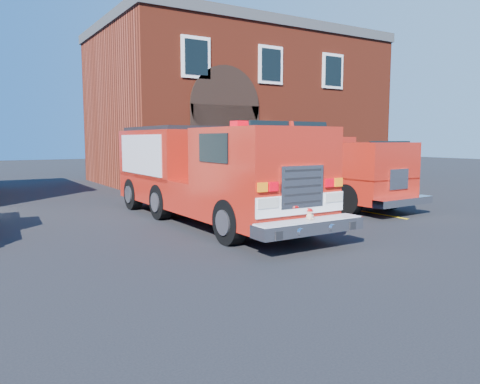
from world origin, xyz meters
TOP-DOWN VIEW (x-y plane):
  - ground at (0.00, 0.00)m, footprint 100.00×100.00m
  - parking_stripe_near at (6.50, 1.00)m, footprint 0.12×3.00m
  - parking_stripe_mid at (6.50, 4.00)m, footprint 0.12×3.00m
  - parking_stripe_far at (6.50, 7.00)m, footprint 0.12×3.00m
  - fire_station at (8.99, 13.98)m, footprint 15.20×10.20m
  - fire_engine at (1.11, 2.51)m, footprint 2.74×9.38m
  - secondary_truck at (6.40, 3.76)m, footprint 2.84×7.92m

SIDE VIEW (x-z plane):
  - ground at x=0.00m, z-range 0.00..0.00m
  - parking_stripe_near at x=6.50m, z-range 0.00..0.01m
  - parking_stripe_mid at x=6.50m, z-range 0.00..0.01m
  - parking_stripe_far at x=6.50m, z-range 0.00..0.01m
  - secondary_truck at x=6.40m, z-range 0.11..2.64m
  - fire_engine at x=1.11m, z-range 0.05..2.93m
  - fire_station at x=8.99m, z-range 0.03..8.48m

